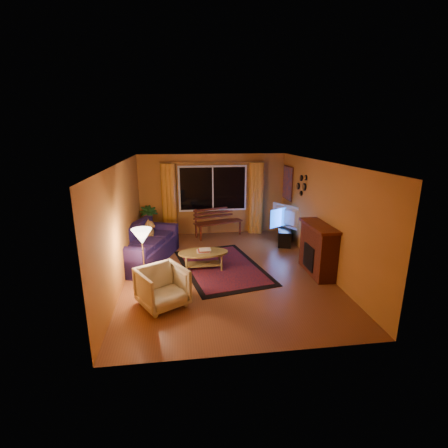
{
  "coord_description": "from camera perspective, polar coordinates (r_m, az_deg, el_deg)",
  "views": [
    {
      "loc": [
        -0.96,
        -6.95,
        3.11
      ],
      "look_at": [
        0.0,
        0.3,
        1.05
      ],
      "focal_mm": 26.0,
      "sensor_mm": 36.0,
      "label": 1
    }
  ],
  "objects": [
    {
      "name": "floor",
      "position": [
        7.67,
        0.3,
        -8.25
      ],
      "size": [
        4.5,
        6.0,
        0.02
      ],
      "primitive_type": "cube",
      "color": "brown",
      "rests_on": "ground"
    },
    {
      "name": "ceiling",
      "position": [
        7.04,
        0.33,
        10.85
      ],
      "size": [
        4.5,
        6.0,
        0.02
      ],
      "primitive_type": "cube",
      "color": "white",
      "rests_on": "ground"
    },
    {
      "name": "wall_back",
      "position": [
        10.17,
        -2.0,
        5.19
      ],
      "size": [
        4.5,
        0.02,
        2.5
      ],
      "primitive_type": "cube",
      "color": "#C1792F",
      "rests_on": "ground"
    },
    {
      "name": "wall_left",
      "position": [
        7.31,
        -17.53,
        0.25
      ],
      "size": [
        0.02,
        6.0,
        2.5
      ],
      "primitive_type": "cube",
      "color": "#C1792F",
      "rests_on": "ground"
    },
    {
      "name": "wall_right",
      "position": [
        7.88,
        16.83,
        1.4
      ],
      "size": [
        0.02,
        6.0,
        2.5
      ],
      "primitive_type": "cube",
      "color": "#C1792F",
      "rests_on": "ground"
    },
    {
      "name": "window",
      "position": [
        10.08,
        -1.98,
        6.24
      ],
      "size": [
        2.0,
        0.02,
        1.3
      ],
      "primitive_type": "cube",
      "color": "black",
      "rests_on": "wall_back"
    },
    {
      "name": "curtain_rod",
      "position": [
        9.93,
        -2.0,
        10.76
      ],
      "size": [
        3.2,
        0.03,
        0.03
      ],
      "primitive_type": "cylinder",
      "rotation": [
        0.0,
        1.57,
        0.0
      ],
      "color": "#BF8C3F",
      "rests_on": "wall_back"
    },
    {
      "name": "curtain_left",
      "position": [
        10.03,
        -9.64,
        4.07
      ],
      "size": [
        0.36,
        0.36,
        2.24
      ],
      "primitive_type": "cylinder",
      "color": "orange",
      "rests_on": "ground"
    },
    {
      "name": "curtain_right",
      "position": [
        10.29,
        5.6,
        4.51
      ],
      "size": [
        0.36,
        0.36,
        2.24
      ],
      "primitive_type": "cylinder",
      "color": "orange",
      "rests_on": "ground"
    },
    {
      "name": "bench",
      "position": [
        10.08,
        -1.0,
        -0.9
      ],
      "size": [
        1.56,
        0.93,
        0.45
      ],
      "primitive_type": "cube",
      "rotation": [
        0.0,
        0.0,
        0.35
      ],
      "color": "#4A190B",
      "rests_on": "ground"
    },
    {
      "name": "potted_plant",
      "position": [
        10.1,
        -13.07,
        0.29
      ],
      "size": [
        0.72,
        0.72,
        0.99
      ],
      "primitive_type": "imported",
      "rotation": [
        0.0,
        0.0,
        0.4
      ],
      "color": "#235B1E",
      "rests_on": "ground"
    },
    {
      "name": "sofa",
      "position": [
        8.27,
        -13.75,
        -3.53
      ],
      "size": [
        1.64,
        2.4,
        0.89
      ],
      "primitive_type": "cube",
      "rotation": [
        0.0,
        0.0,
        -0.35
      ],
      "color": "#251846",
      "rests_on": "ground"
    },
    {
      "name": "dog",
      "position": [
        8.66,
        -13.18,
        -1.05
      ],
      "size": [
        0.36,
        0.46,
        0.46
      ],
      "primitive_type": null,
      "rotation": [
        0.0,
        0.0,
        0.14
      ],
      "color": "#9E6D35",
      "rests_on": "sofa"
    },
    {
      "name": "armchair",
      "position": [
        6.16,
        -10.79,
        -10.55
      ],
      "size": [
        1.06,
        1.04,
        0.82
      ],
      "primitive_type": "imported",
      "rotation": [
        0.0,
        0.0,
        0.53
      ],
      "color": "#C4BA93",
      "rests_on": "ground"
    },
    {
      "name": "floor_lamp",
      "position": [
        6.68,
        -13.94,
        -6.37
      ],
      "size": [
        0.24,
        0.24,
        1.3
      ],
      "primitive_type": "cylinder",
      "rotation": [
        0.0,
        0.0,
        -0.1
      ],
      "color": "#BF8C3F",
      "rests_on": "ground"
    },
    {
      "name": "rug",
      "position": [
        7.85,
        -0.42,
        -7.52
      ],
      "size": [
        2.3,
        3.08,
        0.02
      ],
      "primitive_type": "cube",
      "rotation": [
        0.0,
        0.0,
        0.21
      ],
      "color": "maroon",
      "rests_on": "ground"
    },
    {
      "name": "coffee_table",
      "position": [
        7.7,
        -3.64,
        -6.38
      ],
      "size": [
        1.19,
        1.19,
        0.43
      ],
      "primitive_type": "cylinder",
      "rotation": [
        0.0,
        0.0,
        0.02
      ],
      "color": "olive",
      "rests_on": "ground"
    },
    {
      "name": "tv_console",
      "position": [
        9.65,
        10.52,
        -1.96
      ],
      "size": [
        0.64,
        1.12,
        0.44
      ],
      "primitive_type": "cube",
      "rotation": [
        0.0,
        0.0,
        -0.28
      ],
      "color": "black",
      "rests_on": "ground"
    },
    {
      "name": "television",
      "position": [
        9.5,
        10.69,
        1.22
      ],
      "size": [
        0.72,
        1.06,
        0.66
      ],
      "primitive_type": "imported",
      "rotation": [
        0.0,
        0.0,
        2.11
      ],
      "color": "black",
      "rests_on": "tv_console"
    },
    {
      "name": "fireplace",
      "position": [
        7.65,
        16.18,
        -4.48
      ],
      "size": [
        0.4,
        1.2,
        1.1
      ],
      "primitive_type": "cube",
      "color": "maroon",
      "rests_on": "ground"
    },
    {
      "name": "mirror_cluster",
      "position": [
        8.93,
        13.44,
        6.87
      ],
      "size": [
        0.06,
        0.6,
        0.56
      ],
      "primitive_type": null,
      "color": "black",
      "rests_on": "wall_right"
    },
    {
      "name": "painting",
      "position": [
        10.03,
        11.13,
        7.07
      ],
      "size": [
        0.04,
        0.76,
        0.96
      ],
      "primitive_type": "cube",
      "color": "#CC4F13",
      "rests_on": "wall_right"
    }
  ]
}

